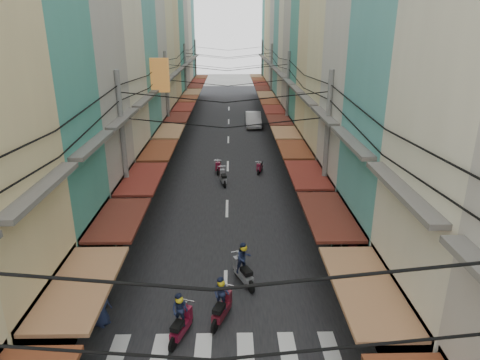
{
  "coord_description": "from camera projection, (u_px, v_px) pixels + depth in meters",
  "views": [
    {
      "loc": [
        0.28,
        -16.95,
        10.07
      ],
      "look_at": [
        0.74,
        4.82,
        2.2
      ],
      "focal_mm": 32.0,
      "sensor_mm": 36.0,
      "label": 1
    }
  ],
  "objects": [
    {
      "name": "ground",
      "position": [
        226.0,
        262.0,
        19.35
      ],
      "size": [
        160.0,
        160.0,
        0.0
      ],
      "primitive_type": "plane",
      "color": "slate",
      "rests_on": "ground"
    },
    {
      "name": "road",
      "position": [
        228.0,
        145.0,
        38.15
      ],
      "size": [
        10.0,
        80.0,
        0.02
      ],
      "primitive_type": "cube",
      "color": "black",
      "rests_on": "ground"
    },
    {
      "name": "sidewalk_left",
      "position": [
        155.0,
        146.0,
        38.02
      ],
      "size": [
        3.0,
        80.0,
        0.06
      ],
      "primitive_type": "cube",
      "color": "gray",
      "rests_on": "ground"
    },
    {
      "name": "sidewalk_right",
      "position": [
        301.0,
        145.0,
        38.27
      ],
      "size": [
        3.0,
        80.0,
        0.06
      ],
      "primitive_type": "cube",
      "color": "gray",
      "rests_on": "ground"
    },
    {
      "name": "crosswalk",
      "position": [
        224.0,
        358.0,
        13.7
      ],
      "size": [
        7.55,
        2.4,
        0.01
      ],
      "color": "silver",
      "rests_on": "ground"
    },
    {
      "name": "building_row_left",
      "position": [
        119.0,
        30.0,
        31.44
      ],
      "size": [
        7.8,
        67.67,
        23.7
      ],
      "color": "#B9B5A9",
      "rests_on": "ground"
    },
    {
      "name": "building_row_right",
      "position": [
        333.0,
        35.0,
        31.77
      ],
      "size": [
        7.8,
        68.98,
        22.59
      ],
      "color": "teal",
      "rests_on": "ground"
    },
    {
      "name": "utility_poles",
      "position": [
        227.0,
        76.0,
        31.22
      ],
      "size": [
        10.2,
        66.13,
        8.2
      ],
      "color": "slate",
      "rests_on": "ground"
    },
    {
      "name": "white_car",
      "position": [
        253.0,
        127.0,
        45.34
      ],
      "size": [
        5.31,
        2.13,
        1.87
      ],
      "primitive_type": "imported",
      "rotation": [
        0.0,
        0.0,
        -0.01
      ],
      "color": "silver",
      "rests_on": "ground"
    },
    {
      "name": "bicycle",
      "position": [
        366.0,
        267.0,
        18.91
      ],
      "size": [
        1.75,
        1.24,
        1.13
      ],
      "primitive_type": "imported",
      "rotation": [
        0.0,
        0.0,
        2.0
      ],
      "color": "black",
      "rests_on": "ground"
    },
    {
      "name": "moving_scooters",
      "position": [
        225.0,
        241.0,
        20.12
      ],
      "size": [
        4.2,
        19.41,
        1.87
      ],
      "color": "black",
      "rests_on": "ground"
    },
    {
      "name": "parked_scooters",
      "position": [
        364.0,
        325.0,
        14.52
      ],
      "size": [
        12.7,
        14.45,
        1.02
      ],
      "color": "black",
      "rests_on": "ground"
    },
    {
      "name": "pedestrians",
      "position": [
        133.0,
        235.0,
        19.57
      ],
      "size": [
        13.07,
        19.36,
        2.21
      ],
      "color": "#261E28",
      "rests_on": "ground"
    },
    {
      "name": "market_umbrella",
      "position": [
        380.0,
        250.0,
        15.54
      ],
      "size": [
        2.57,
        2.57,
        2.71
      ],
      "color": "#B2B2B7",
      "rests_on": "ground"
    },
    {
      "name": "traffic_sign",
      "position": [
        342.0,
        234.0,
        17.51
      ],
      "size": [
        0.1,
        0.61,
        2.8
      ],
      "color": "slate",
      "rests_on": "ground"
    }
  ]
}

